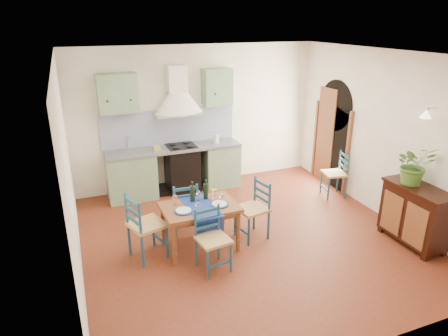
{
  "coord_description": "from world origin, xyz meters",
  "views": [
    {
      "loc": [
        -2.38,
        -5.01,
        3.26
      ],
      "look_at": [
        -0.3,
        0.3,
        1.11
      ],
      "focal_mm": 32.0,
      "sensor_mm": 36.0,
      "label": 1
    }
  ],
  "objects_px": {
    "dining_table": "(200,211)",
    "potted_plant": "(414,165)",
    "chair_near": "(212,239)",
    "sideboard": "(415,213)"
  },
  "relations": [
    {
      "from": "dining_table",
      "to": "potted_plant",
      "type": "relative_size",
      "value": 1.84
    },
    {
      "from": "chair_near",
      "to": "dining_table",
      "type": "bearing_deg",
      "value": 88.46
    },
    {
      "from": "dining_table",
      "to": "chair_near",
      "type": "height_order",
      "value": "dining_table"
    },
    {
      "from": "sideboard",
      "to": "potted_plant",
      "type": "relative_size",
      "value": 1.73
    },
    {
      "from": "chair_near",
      "to": "sideboard",
      "type": "xyz_separation_m",
      "value": [
        3.07,
        -0.5,
        0.06
      ]
    },
    {
      "from": "sideboard",
      "to": "potted_plant",
      "type": "height_order",
      "value": "potted_plant"
    },
    {
      "from": "sideboard",
      "to": "dining_table",
      "type": "bearing_deg",
      "value": 160.96
    },
    {
      "from": "sideboard",
      "to": "potted_plant",
      "type": "xyz_separation_m",
      "value": [
        -0.03,
        0.14,
        0.73
      ]
    },
    {
      "from": "chair_near",
      "to": "potted_plant",
      "type": "bearing_deg",
      "value": -6.6
    },
    {
      "from": "chair_near",
      "to": "sideboard",
      "type": "height_order",
      "value": "sideboard"
    }
  ]
}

